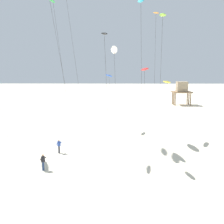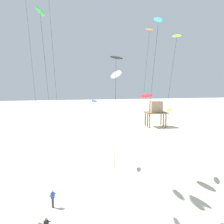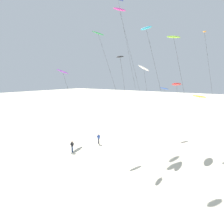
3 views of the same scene
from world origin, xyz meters
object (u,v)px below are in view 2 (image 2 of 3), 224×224
object	(u,v)px
kite_black	(116,60)
kite_cyan	(158,22)
kite_lime	(176,38)
kite_orange	(149,34)
stilt_house	(156,109)
kite_red	(146,96)
kite_flyer_middle	(53,198)
kite_yellow	(169,110)
kite_blue	(95,102)
kite_white	(116,75)
kite_green	(40,17)

from	to	relation	value
kite_black	kite_cyan	size ratio (longest dim) A/B	0.80
kite_black	kite_lime	size ratio (longest dim) A/B	0.86
kite_orange	kite_lime	world-z (taller)	kite_orange
kite_orange	stilt_house	size ratio (longest dim) A/B	2.99
kite_red	kite_orange	size ratio (longest dim) A/B	0.56
kite_flyer_middle	stilt_house	xyz separation A→B (m)	(23.92, 40.44, 3.40)
kite_lime	kite_yellow	bearing A→B (deg)	72.96
kite_black	kite_yellow	world-z (taller)	kite_black
kite_black	kite_flyer_middle	world-z (taller)	kite_black
kite_blue	kite_white	bearing A→B (deg)	-85.03
kite_red	kite_lime	size ratio (longest dim) A/B	0.63
kite_blue	kite_cyan	size ratio (longest dim) A/B	0.52
kite_black	stilt_house	xyz separation A→B (m)	(18.43, 42.35, -9.01)
stilt_house	kite_blue	bearing A→B (deg)	-123.19
kite_yellow	kite_blue	distance (m)	10.04
kite_black	kite_white	xyz separation A→B (m)	(0.99, 4.76, -1.25)
kite_white	stilt_house	size ratio (longest dim) A/B	2.09
kite_red	kite_white	xyz separation A→B (m)	(-4.04, -2.84, 2.32)
kite_lime	kite_cyan	xyz separation A→B (m)	(-2.63, -2.22, 0.96)
kite_black	kite_blue	distance (m)	15.18
kite_black	kite_orange	xyz separation A→B (m)	(7.15, 13.28, 4.07)
stilt_house	kite_green	bearing A→B (deg)	-122.04
kite_black	kite_white	bearing A→B (deg)	78.24
kite_black	kite_yellow	bearing A→B (deg)	45.85
kite_lime	kite_cyan	bearing A→B (deg)	-139.80
kite_white	stilt_house	xyz separation A→B (m)	(17.43, 37.59, -7.76)
kite_black	kite_yellow	xyz separation A→B (m)	(8.21, 8.46, -5.35)
kite_yellow	kite_green	bearing A→B (deg)	-159.41
kite_green	kite_white	xyz separation A→B (m)	(7.16, 1.71, -5.13)
kite_red	kite_green	bearing A→B (deg)	-157.89
kite_yellow	stilt_house	bearing A→B (deg)	73.23
kite_lime	kite_cyan	world-z (taller)	kite_cyan
kite_white	kite_cyan	world-z (taller)	kite_cyan
kite_white	kite_flyer_middle	xyz separation A→B (m)	(-6.48, -2.85, -11.16)
kite_red	kite_white	world-z (taller)	kite_white
kite_orange	kite_yellow	size ratio (longest dim) A/B	2.17
kite_green	kite_red	size ratio (longest dim) A/B	1.77
kite_black	kite_red	size ratio (longest dim) A/B	1.36
kite_green	kite_orange	world-z (taller)	kite_orange
kite_orange	kite_flyer_middle	bearing A→B (deg)	-138.04
kite_flyer_middle	kite_white	bearing A→B (deg)	23.76
kite_yellow	kite_black	bearing A→B (deg)	-134.15
kite_red	kite_white	size ratio (longest dim) A/B	0.80
kite_blue	kite_red	bearing A→B (deg)	-54.36
kite_green	kite_flyer_middle	distance (m)	16.34
kite_lime	kite_flyer_middle	size ratio (longest dim) A/B	9.57
kite_black	kite_red	distance (m)	9.79
kite_white	kite_cyan	xyz separation A→B (m)	(2.75, -4.52, 4.49)
kite_green	kite_blue	distance (m)	15.61
kite_blue	kite_flyer_middle	bearing A→B (deg)	-114.29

